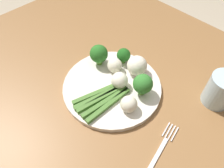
{
  "coord_description": "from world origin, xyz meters",
  "views": [
    {
      "loc": [
        0.26,
        -0.21,
        1.25
      ],
      "look_at": [
        -0.02,
        0.06,
        0.77
      ],
      "focal_mm": 34.26,
      "sensor_mm": 36.0,
      "label": 1
    }
  ],
  "objects_px": {
    "cauliflower_front": "(129,104)",
    "cauliflower_near_fork": "(115,65)",
    "broccoli_near_center": "(99,54)",
    "plate": "(112,87)",
    "cauliflower_left": "(138,66)",
    "asparagus_bundle": "(103,99)",
    "broccoli_right": "(124,55)",
    "broccoli_outer_edge": "(143,84)",
    "fork": "(160,150)",
    "cauliflower_mid": "(121,81)",
    "dining_table": "(103,120)",
    "water_glass": "(221,90)"
  },
  "relations": [
    {
      "from": "asparagus_bundle",
      "to": "broccoli_near_center",
      "type": "bearing_deg",
      "value": -118.84
    },
    {
      "from": "asparagus_bundle",
      "to": "broccoli_outer_edge",
      "type": "relative_size",
      "value": 2.37
    },
    {
      "from": "broccoli_right",
      "to": "plate",
      "type": "bearing_deg",
      "value": -65.26
    },
    {
      "from": "dining_table",
      "to": "asparagus_bundle",
      "type": "height_order",
      "value": "asparagus_bundle"
    },
    {
      "from": "broccoli_near_center",
      "to": "broccoli_outer_edge",
      "type": "relative_size",
      "value": 1.01
    },
    {
      "from": "dining_table",
      "to": "fork",
      "type": "distance_m",
      "value": 0.22
    },
    {
      "from": "broccoli_near_center",
      "to": "water_glass",
      "type": "distance_m",
      "value": 0.36
    },
    {
      "from": "plate",
      "to": "broccoli_near_center",
      "type": "bearing_deg",
      "value": 159.66
    },
    {
      "from": "broccoli_outer_edge",
      "to": "water_glass",
      "type": "xyz_separation_m",
      "value": [
        0.16,
        0.14,
        -0.01
      ]
    },
    {
      "from": "fork",
      "to": "dining_table",
      "type": "bearing_deg",
      "value": 80.91
    },
    {
      "from": "plate",
      "to": "cauliflower_left",
      "type": "bearing_deg",
      "value": 76.4
    },
    {
      "from": "dining_table",
      "to": "broccoli_outer_edge",
      "type": "height_order",
      "value": "broccoli_outer_edge"
    },
    {
      "from": "cauliflower_near_fork",
      "to": "fork",
      "type": "bearing_deg",
      "value": -20.78
    },
    {
      "from": "asparagus_bundle",
      "to": "cauliflower_mid",
      "type": "bearing_deg",
      "value": -170.63
    },
    {
      "from": "broccoli_near_center",
      "to": "asparagus_bundle",
      "type": "bearing_deg",
      "value": -38.85
    },
    {
      "from": "plate",
      "to": "asparagus_bundle",
      "type": "height_order",
      "value": "asparagus_bundle"
    },
    {
      "from": "asparagus_bundle",
      "to": "broccoli_right",
      "type": "bearing_deg",
      "value": -147.06
    },
    {
      "from": "broccoli_right",
      "to": "cauliflower_near_fork",
      "type": "relative_size",
      "value": 1.16
    },
    {
      "from": "broccoli_near_center",
      "to": "cauliflower_near_fork",
      "type": "height_order",
      "value": "broccoli_near_center"
    },
    {
      "from": "dining_table",
      "to": "cauliflower_mid",
      "type": "distance_m",
      "value": 0.15
    },
    {
      "from": "cauliflower_mid",
      "to": "cauliflower_left",
      "type": "relative_size",
      "value": 0.8
    },
    {
      "from": "cauliflower_front",
      "to": "cauliflower_left",
      "type": "height_order",
      "value": "cauliflower_left"
    },
    {
      "from": "asparagus_bundle",
      "to": "broccoli_near_center",
      "type": "xyz_separation_m",
      "value": [
        -0.11,
        0.09,
        0.03
      ]
    },
    {
      "from": "plate",
      "to": "broccoli_outer_edge",
      "type": "bearing_deg",
      "value": 27.2
    },
    {
      "from": "cauliflower_front",
      "to": "cauliflower_near_fork",
      "type": "distance_m",
      "value": 0.14
    },
    {
      "from": "broccoli_outer_edge",
      "to": "cauliflower_mid",
      "type": "height_order",
      "value": "broccoli_outer_edge"
    },
    {
      "from": "broccoli_outer_edge",
      "to": "cauliflower_front",
      "type": "bearing_deg",
      "value": -80.77
    },
    {
      "from": "asparagus_bundle",
      "to": "water_glass",
      "type": "relative_size",
      "value": 1.7
    },
    {
      "from": "plate",
      "to": "broccoli_right",
      "type": "relative_size",
      "value": 5.51
    },
    {
      "from": "broccoli_near_center",
      "to": "cauliflower_left",
      "type": "height_order",
      "value": "broccoli_near_center"
    },
    {
      "from": "cauliflower_mid",
      "to": "cauliflower_near_fork",
      "type": "xyz_separation_m",
      "value": [
        -0.06,
        0.03,
        -0.0
      ]
    },
    {
      "from": "broccoli_near_center",
      "to": "fork",
      "type": "bearing_deg",
      "value": -15.15
    },
    {
      "from": "water_glass",
      "to": "broccoli_right",
      "type": "bearing_deg",
      "value": -162.7
    },
    {
      "from": "broccoli_near_center",
      "to": "plate",
      "type": "bearing_deg",
      "value": -20.34
    },
    {
      "from": "broccoli_right",
      "to": "broccoli_outer_edge",
      "type": "xyz_separation_m",
      "value": [
        0.12,
        -0.05,
        0.01
      ]
    },
    {
      "from": "cauliflower_front",
      "to": "asparagus_bundle",
      "type": "bearing_deg",
      "value": -155.72
    },
    {
      "from": "plate",
      "to": "asparagus_bundle",
      "type": "distance_m",
      "value": 0.06
    },
    {
      "from": "dining_table",
      "to": "plate",
      "type": "relative_size",
      "value": 4.22
    },
    {
      "from": "broccoli_near_center",
      "to": "cauliflower_mid",
      "type": "distance_m",
      "value": 0.12
    },
    {
      "from": "asparagus_bundle",
      "to": "broccoli_near_center",
      "type": "relative_size",
      "value": 2.34
    },
    {
      "from": "broccoli_near_center",
      "to": "cauliflower_mid",
      "type": "relative_size",
      "value": 1.42
    },
    {
      "from": "broccoli_near_center",
      "to": "fork",
      "type": "xyz_separation_m",
      "value": [
        0.31,
        -0.08,
        -0.05
      ]
    },
    {
      "from": "dining_table",
      "to": "cauliflower_front",
      "type": "height_order",
      "value": "cauliflower_front"
    },
    {
      "from": "cauliflower_front",
      "to": "cauliflower_near_fork",
      "type": "relative_size",
      "value": 1.01
    },
    {
      "from": "asparagus_bundle",
      "to": "cauliflower_front",
      "type": "height_order",
      "value": "cauliflower_front"
    },
    {
      "from": "broccoli_right",
      "to": "fork",
      "type": "distance_m",
      "value": 0.3
    },
    {
      "from": "dining_table",
      "to": "water_glass",
      "type": "bearing_deg",
      "value": 47.11
    },
    {
      "from": "broccoli_right",
      "to": "cauliflower_left",
      "type": "xyz_separation_m",
      "value": [
        0.06,
        -0.0,
        0.0
      ]
    },
    {
      "from": "plate",
      "to": "cauliflower_near_fork",
      "type": "relative_size",
      "value": 6.4
    },
    {
      "from": "asparagus_bundle",
      "to": "fork",
      "type": "xyz_separation_m",
      "value": [
        0.2,
        0.01,
        -0.02
      ]
    }
  ]
}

